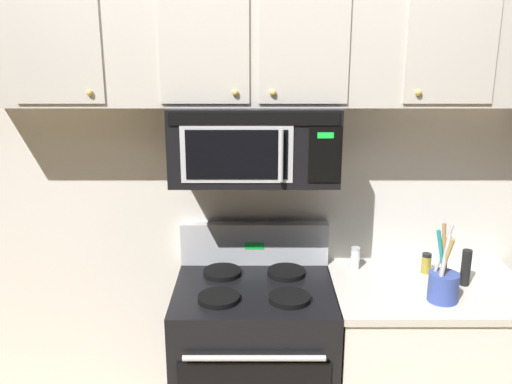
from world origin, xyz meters
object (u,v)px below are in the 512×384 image
Objects in this scene: utensil_crock_blue at (445,283)px; salt_shaker at (357,258)px; over_range_microwave at (256,142)px; stove_range at (256,366)px; spice_jar at (428,263)px; pepper_mill at (468,268)px.

salt_shaker is at bearing 133.74° from utensil_crock_blue.
over_range_microwave reaches higher than utensil_crock_blue.
stove_range is 1.00m from utensil_crock_blue.
stove_range is 1.47× the size of over_range_microwave.
spice_jar is (0.86, 0.04, -0.62)m from over_range_microwave.
utensil_crock_blue is at bearing -46.26° from salt_shaker.
spice_jar is at bearing 10.56° from stove_range.
stove_range reaches higher than pepper_mill.
salt_shaker is (-0.33, 0.35, -0.03)m from utensil_crock_blue.
stove_range reaches higher than spice_jar.
pepper_mill is (0.16, 0.16, 0.00)m from utensil_crock_blue.
pepper_mill is (0.49, -0.19, 0.03)m from salt_shaker.
stove_range is 9.56× the size of salt_shaker.
stove_range is at bearing -158.12° from salt_shaker.
utensil_crock_blue is 3.51× the size of spice_jar.
spice_jar is at bearing -7.39° from salt_shaker.
utensil_crock_blue is (0.85, -0.14, 0.52)m from stove_range.
spice_jar is (0.01, 0.30, -0.04)m from utensil_crock_blue.
utensil_crock_blue is 3.07× the size of salt_shaker.
over_range_microwave is 7.43× the size of spice_jar.
pepper_mill reaches higher than spice_jar.
utensil_crock_blue is 0.23m from pepper_mill.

